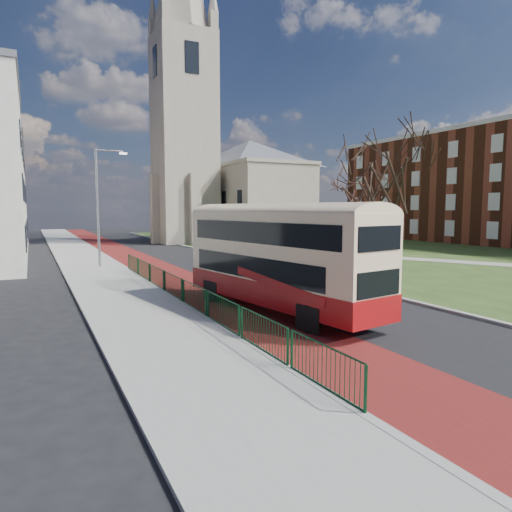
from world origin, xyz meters
TOP-DOWN VIEW (x-y plane):
  - ground at (0.00, 0.00)m, footprint 160.00×160.00m
  - road_carriageway at (1.50, 20.00)m, footprint 9.00×120.00m
  - bus_lane at (-1.20, 20.00)m, footprint 3.40×120.00m
  - pavement_west at (-5.00, 20.00)m, footprint 4.00×120.00m
  - kerb_west at (-3.00, 20.00)m, footprint 0.25×120.00m
  - kerb_east at (6.10, 22.00)m, footprint 0.25×80.00m
  - grass_green at (26.00, 22.00)m, footprint 40.00×80.00m
  - footpath at (20.00, 10.00)m, footprint 18.84×32.82m
  - pedestrian_railing at (-2.95, 4.00)m, footprint 0.07×24.00m
  - gothic_church at (12.56, 38.00)m, footprint 16.38×18.00m
  - brick_terrace at (40.00, 20.00)m, footprint 10.30×44.30m
  - streetlamp at (-4.35, 18.00)m, footprint 2.13×0.18m
  - bus at (-0.00, 0.84)m, footprint 3.91×10.12m
  - winter_tree_near at (12.59, 8.72)m, footprint 7.38×7.38m
  - winter_tree_far at (22.14, 22.93)m, footprint 6.07×6.07m
  - litter_bin at (8.17, 7.11)m, footprint 0.62×0.62m

SIDE VIEW (x-z plane):
  - ground at x=0.00m, z-range 0.00..0.00m
  - road_carriageway at x=1.50m, z-range 0.00..0.01m
  - bus_lane at x=-1.20m, z-range 0.00..0.01m
  - grass_green at x=26.00m, z-range 0.00..0.04m
  - footpath at x=20.00m, z-range 0.04..0.07m
  - pavement_west at x=-5.00m, z-range 0.00..0.12m
  - kerb_west at x=-3.00m, z-range 0.00..0.13m
  - kerb_east at x=6.10m, z-range 0.00..0.13m
  - litter_bin at x=8.17m, z-range 0.04..0.92m
  - pedestrian_railing at x=-2.95m, z-range -0.01..1.11m
  - bus at x=0.00m, z-range 0.29..4.42m
  - streetlamp at x=-4.35m, z-range 0.59..8.59m
  - winter_tree_far at x=22.14m, z-range 1.74..10.57m
  - winter_tree_near at x=12.59m, z-range 1.89..11.47m
  - brick_terrace at x=40.00m, z-range 0.01..13.51m
  - gothic_church at x=12.56m, z-range -6.87..33.13m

